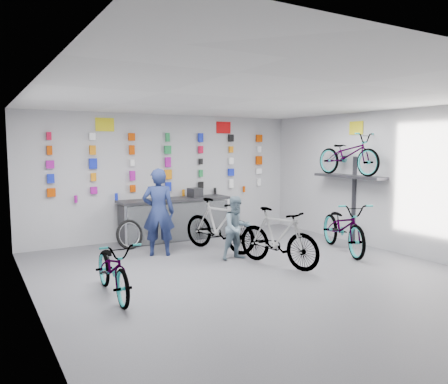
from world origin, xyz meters
TOP-DOWN VIEW (x-y plane):
  - floor at (0.00, 0.00)m, footprint 8.00×8.00m
  - ceiling at (0.00, 0.00)m, footprint 8.00×8.00m
  - wall_back at (0.00, 4.00)m, footprint 7.00×0.00m
  - wall_left at (-3.50, 0.00)m, footprint 0.00×8.00m
  - wall_right at (3.50, 0.00)m, footprint 0.00×8.00m
  - counter at (0.00, 3.54)m, footprint 2.70×0.66m
  - merch_wall at (0.03, 3.93)m, footprint 5.57×0.08m
  - wall_bracket at (3.33, 1.20)m, footprint 0.39×1.90m
  - sign_left at (-1.50, 3.98)m, footprint 0.42×0.02m
  - sign_right at (1.60, 3.98)m, footprint 0.42×0.02m
  - sign_side at (3.48, 1.20)m, footprint 0.02×0.40m
  - bike_left at (-2.43, 0.34)m, footprint 0.64×1.69m
  - bike_center at (0.72, 0.47)m, footprint 0.99×1.88m
  - bike_right at (2.59, 0.64)m, footprint 1.44×2.18m
  - bike_service at (0.35, 2.04)m, footprint 1.14×1.94m
  - bike_wall at (3.25, 1.20)m, footprint 0.63×1.80m
  - clerk at (-0.90, 2.34)m, footprint 0.78×0.67m
  - customer at (0.31, 1.26)m, footprint 0.63×0.50m
  - spare_wheel at (-1.25, 3.17)m, footprint 0.68×0.35m
  - register at (0.54, 3.55)m, footprint 0.33×0.35m

SIDE VIEW (x-z plane):
  - floor at x=0.00m, z-range 0.00..0.00m
  - spare_wheel at x=-1.25m, z-range -0.01..0.65m
  - bike_left at x=-2.43m, z-range 0.00..0.88m
  - counter at x=0.00m, z-range -0.01..0.99m
  - bike_right at x=2.59m, z-range 0.00..1.08m
  - bike_center at x=0.72m, z-range 0.00..1.09m
  - bike_service at x=0.35m, z-range 0.00..1.12m
  - customer at x=0.31m, z-range 0.00..1.26m
  - clerk at x=-0.90m, z-range 0.00..1.79m
  - register at x=0.54m, z-range 1.00..1.22m
  - wall_bracket at x=3.33m, z-range 0.46..2.46m
  - wall_back at x=0.00m, z-range -2.00..5.00m
  - wall_left at x=-3.50m, z-range -2.50..5.50m
  - wall_right at x=3.50m, z-range -2.50..5.50m
  - merch_wall at x=0.03m, z-range 1.01..2.57m
  - bike_wall at x=3.25m, z-range 1.58..2.53m
  - sign_side at x=3.48m, z-range 2.50..2.80m
  - sign_left at x=-1.50m, z-range 2.57..2.87m
  - sign_right at x=1.60m, z-range 2.57..2.87m
  - ceiling at x=0.00m, z-range 3.00..3.00m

